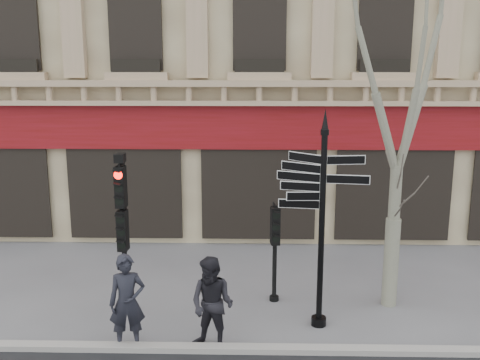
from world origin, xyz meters
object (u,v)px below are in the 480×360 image
(traffic_signal_main, at_px, (122,214))
(traffic_signal_secondary, at_px, (275,236))
(pedestrian_b, at_px, (212,304))
(fingerpost, at_px, (323,184))
(pedestrian_a, at_px, (127,302))
(plane_tree, at_px, (404,57))

(traffic_signal_main, relative_size, traffic_signal_secondary, 1.58)
(traffic_signal_main, bearing_deg, pedestrian_b, -35.18)
(fingerpost, distance_m, traffic_signal_main, 4.28)
(fingerpost, bearing_deg, traffic_signal_main, -169.61)
(fingerpost, bearing_deg, pedestrian_a, -146.83)
(traffic_signal_secondary, height_order, pedestrian_a, traffic_signal_secondary)
(pedestrian_b, bearing_deg, fingerpost, 48.17)
(pedestrian_a, bearing_deg, pedestrian_b, -12.34)
(pedestrian_a, xyz_separation_m, pedestrian_b, (1.61, 0.00, -0.02))
(fingerpost, distance_m, traffic_signal_secondary, 2.09)
(fingerpost, xyz_separation_m, traffic_signal_secondary, (-0.89, 1.19, -1.47))
(plane_tree, xyz_separation_m, pedestrian_b, (-3.86, -2.06, -4.59))
(fingerpost, distance_m, pedestrian_a, 4.42)
(traffic_signal_main, bearing_deg, pedestrian_a, -72.63)
(fingerpost, bearing_deg, pedestrian_b, -136.60)
(traffic_signal_main, height_order, pedestrian_a, traffic_signal_main)
(fingerpost, relative_size, plane_tree, 0.58)
(fingerpost, bearing_deg, traffic_signal_secondary, 144.71)
(traffic_signal_main, xyz_separation_m, traffic_signal_secondary, (3.28, 0.63, -0.67))
(traffic_signal_secondary, height_order, pedestrian_b, traffic_signal_secondary)
(traffic_signal_secondary, distance_m, pedestrian_a, 3.68)
(traffic_signal_main, height_order, plane_tree, plane_tree)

